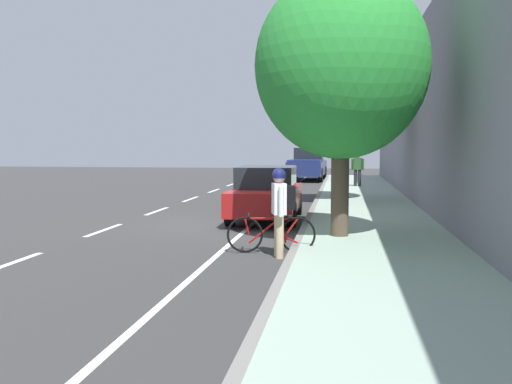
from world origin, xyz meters
The scene contains 13 objects.
ground centered at (0.00, 0.00, 0.00)m, with size 75.43×75.43×0.00m, color #363636.
sidewalk centered at (3.40, 0.00, 0.07)m, with size 3.26×47.15×0.14m, color #98B09F.
curb_edge centered at (1.69, 0.00, 0.07)m, with size 0.16×47.15×0.14m, color gray.
lane_stripe_centre centered at (-3.28, -1.47, 0.00)m, with size 0.14×44.20×0.01m.
lane_stripe_bike_edge centered at (0.22, 0.00, 0.00)m, with size 0.12×47.15×0.01m, color white.
building_facade centered at (5.28, 0.00, 3.09)m, with size 0.50×47.15×6.18m, color slate.
parked_sedan_red_second centered at (0.48, 1.11, 0.75)m, with size 1.89×4.42×1.52m.
parked_pickup_dark_blue_mid centered at (0.55, 19.80, 0.90)m, with size 2.17×5.37×1.95m.
bicycle_at_curb centered at (1.22, -3.88, 0.38)m, with size 1.75×0.46×0.77m.
cyclist_with_backpack centered at (1.45, -4.32, 1.03)m, with size 0.48×0.60×1.69m.
street_tree_near_cyclist centered at (2.54, -2.40, 3.80)m, with size 3.72×3.72×5.68m.
street_tree_mid_block centered at (2.54, 6.12, 3.43)m, with size 3.28×3.28×4.67m.
pedestrian_on_phone centered at (3.33, 13.21, 1.03)m, with size 0.61×0.29×1.58m.
Camera 1 is at (2.57, -15.11, 2.13)m, focal length 40.69 mm.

